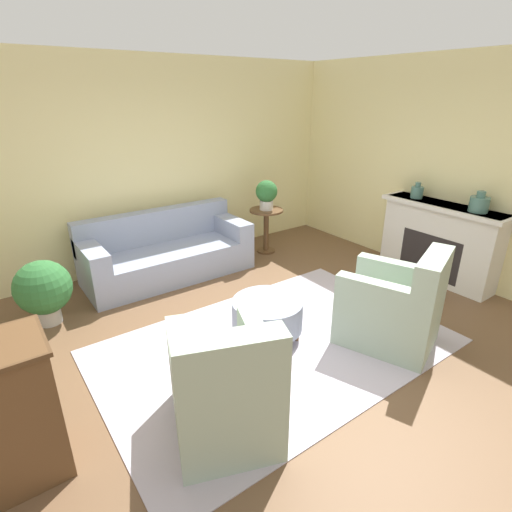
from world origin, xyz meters
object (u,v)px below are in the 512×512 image
(vase_mantel_near, at_px, (417,192))
(vase_mantel_far, at_px, (479,204))
(potted_plant_floor, at_px, (43,289))
(couch, at_px, (167,253))
(ottoman_table, at_px, (267,314))
(potted_plant_on_side_table, at_px, (266,193))
(side_table, at_px, (266,223))
(armchair_left, at_px, (224,390))
(armchair_right, at_px, (395,309))

(vase_mantel_near, bearing_deg, vase_mantel_far, -90.00)
(vase_mantel_far, distance_m, potted_plant_floor, 4.98)
(couch, xyz_separation_m, ottoman_table, (0.16, -2.03, -0.03))
(potted_plant_on_side_table, bearing_deg, side_table, 0.00)
(ottoman_table, distance_m, vase_mantel_near, 2.81)
(couch, bearing_deg, side_table, -4.13)
(side_table, bearing_deg, armchair_left, -131.88)
(couch, bearing_deg, ottoman_table, -85.44)
(potted_plant_on_side_table, height_order, potted_plant_floor, potted_plant_on_side_table)
(ottoman_table, relative_size, vase_mantel_far, 2.85)
(couch, bearing_deg, vase_mantel_far, -42.65)
(vase_mantel_far, height_order, potted_plant_floor, vase_mantel_far)
(armchair_left, bearing_deg, armchair_right, 0.00)
(armchair_right, bearing_deg, potted_plant_floor, 138.12)
(ottoman_table, distance_m, potted_plant_on_side_table, 2.48)
(vase_mantel_near, relative_size, vase_mantel_far, 0.85)
(armchair_right, relative_size, potted_plant_floor, 1.48)
(side_table, height_order, vase_mantel_far, vase_mantel_far)
(armchair_right, xyz_separation_m, potted_plant_floor, (-2.69, 2.41, 0.03))
(couch, bearing_deg, armchair_right, -68.43)
(ottoman_table, bearing_deg, potted_plant_floor, 136.94)
(ottoman_table, xyz_separation_m, side_table, (1.44, 1.92, 0.18))
(side_table, distance_m, potted_plant_on_side_table, 0.47)
(couch, distance_m, vase_mantel_near, 3.45)
(couch, relative_size, potted_plant_floor, 3.06)
(armchair_left, xyz_separation_m, potted_plant_floor, (-0.75, 2.41, 0.03))
(armchair_right, relative_size, ottoman_table, 1.51)
(armchair_left, bearing_deg, vase_mantel_near, 15.67)
(vase_mantel_far, xyz_separation_m, potted_plant_floor, (-4.41, 2.20, -0.71))
(armchair_right, xyz_separation_m, side_table, (0.49, 2.70, 0.08))
(armchair_right, relative_size, vase_mantel_near, 5.04)
(potted_plant_floor, bearing_deg, couch, 14.55)
(ottoman_table, distance_m, vase_mantel_far, 2.86)
(armchair_left, height_order, side_table, armchair_left)
(side_table, distance_m, vase_mantel_near, 2.18)
(armchair_left, bearing_deg, potted_plant_floor, 107.30)
(couch, distance_m, potted_plant_on_side_table, 1.72)
(side_table, height_order, vase_mantel_near, vase_mantel_near)
(potted_plant_on_side_table, bearing_deg, vase_mantel_near, -53.68)
(ottoman_table, bearing_deg, potted_plant_on_side_table, 53.09)
(potted_plant_on_side_table, xyz_separation_m, potted_plant_floor, (-3.18, -0.29, -0.52))
(vase_mantel_far, bearing_deg, couch, 137.35)
(armchair_right, bearing_deg, potted_plant_on_side_table, 79.81)
(couch, relative_size, vase_mantel_near, 10.41)
(armchair_right, relative_size, potted_plant_on_side_table, 2.41)
(armchair_left, distance_m, vase_mantel_near, 3.87)
(ottoman_table, xyz_separation_m, vase_mantel_near, (2.67, 0.24, 0.83))
(ottoman_table, distance_m, side_table, 2.40)
(armchair_right, bearing_deg, side_table, 79.81)
(ottoman_table, height_order, potted_plant_floor, potted_plant_floor)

